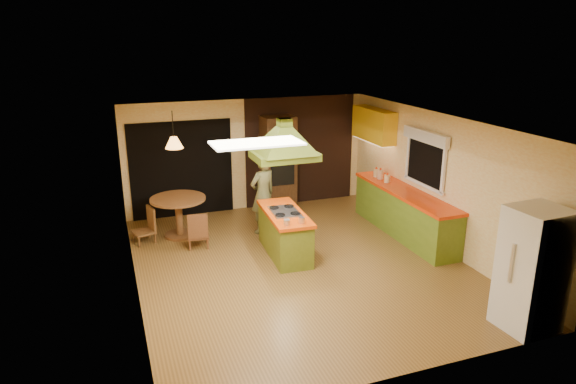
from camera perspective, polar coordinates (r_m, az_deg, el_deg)
name	(u,v)px	position (r m, az deg, el deg)	size (l,w,h in m)	color
ground	(300,264)	(9.09, 1.34, -8.02)	(6.50, 6.50, 0.00)	brown
room_walls	(300,197)	(8.63, 1.40, -0.51)	(5.50, 6.50, 6.50)	#FFEDB6
ceiling_plane	(301,123)	(8.33, 1.46, 7.70)	(6.50, 6.50, 0.00)	silver
brick_panel	(300,151)	(11.97, 1.38, 4.62)	(2.64, 0.03, 2.50)	#381E14
nook_opening	(182,169)	(11.34, -11.71, 2.48)	(2.20, 0.03, 2.10)	black
right_counter	(404,212)	(10.46, 12.77, -2.23)	(0.62, 3.05, 0.92)	olive
upper_cabinets	(374,125)	(11.47, 9.50, 7.39)	(0.34, 1.40, 0.70)	yellow
window_right	(426,149)	(10.08, 15.06, 4.61)	(0.12, 1.35, 1.06)	black
fluor_panel	(257,143)	(6.86, -3.49, 5.44)	(1.20, 0.60, 0.03)	white
kitchen_island	(285,233)	(9.33, -0.37, -4.54)	(0.74, 1.66, 0.83)	olive
range_hood	(284,133)	(8.80, -0.39, 6.58)	(1.09, 0.78, 0.80)	olive
man	(263,194)	(10.22, -2.82, -0.26)	(0.59, 0.38, 1.61)	brown
refrigerator	(532,269)	(7.67, 25.52, -7.77)	(0.71, 0.67, 1.73)	white
wall_oven	(278,163)	(11.54, -1.10, 3.19)	(0.72, 0.62, 2.13)	#472B17
dining_table	(179,209)	(10.30, -12.07, -1.87)	(1.08, 1.08, 0.80)	brown
chair_left	(143,226)	(10.22, -15.79, -3.62)	(0.38, 0.38, 0.69)	brown
chair_near	(198,229)	(9.81, -9.99, -4.08)	(0.39, 0.39, 0.71)	brown
pendant_lamp	(174,143)	(9.95, -12.55, 5.39)	(0.34, 0.34, 0.22)	#FF9E3F
canister_large	(380,174)	(11.01, 10.22, 1.95)	(0.13, 0.13, 0.19)	beige
canister_medium	(376,173)	(11.16, 9.77, 2.11)	(0.12, 0.12, 0.17)	beige
canister_small	(387,179)	(10.78, 10.96, 1.47)	(0.12, 0.12, 0.16)	#F0E7C1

